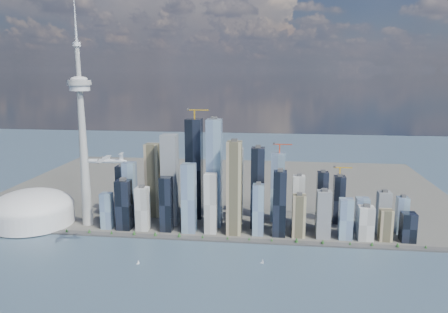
# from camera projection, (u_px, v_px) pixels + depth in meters

# --- Properties ---
(ground) EXTENTS (4000.00, 4000.00, 0.00)m
(ground) POSITION_uv_depth(u_px,v_px,m) (177.00, 294.00, 762.32)
(ground) COLOR #35505E
(ground) RESTS_ON ground
(seawall) EXTENTS (1100.00, 22.00, 4.00)m
(seawall) POSITION_uv_depth(u_px,v_px,m) (201.00, 239.00, 1005.41)
(seawall) COLOR #383838
(seawall) RESTS_ON ground
(land) EXTENTS (1400.00, 900.00, 3.00)m
(land) POSITION_uv_depth(u_px,v_px,m) (225.00, 188.00, 1443.78)
(land) COLOR #4C4C47
(land) RESTS_ON ground
(shoreline_trees) EXTENTS (960.53, 7.20, 8.80)m
(shoreline_trees) POSITION_uv_depth(u_px,v_px,m) (201.00, 236.00, 1004.10)
(shoreline_trees) COLOR #3F2D1E
(shoreline_trees) RESTS_ON seawall
(skyscraper_cluster) EXTENTS (736.00, 142.00, 286.69)m
(skyscraper_cluster) POSITION_uv_depth(u_px,v_px,m) (231.00, 193.00, 1065.97)
(skyscraper_cluster) COLOR black
(skyscraper_cluster) RESTS_ON land
(needle_tower) EXTENTS (56.00, 56.00, 550.50)m
(needle_tower) POSITION_uv_depth(u_px,v_px,m) (82.00, 133.00, 1053.59)
(needle_tower) COLOR #979893
(needle_tower) RESTS_ON land
(dome_stadium) EXTENTS (200.00, 200.00, 86.00)m
(dome_stadium) POSITION_uv_depth(u_px,v_px,m) (33.00, 209.00, 1098.41)
(dome_stadium) COLOR silver
(dome_stadium) RESTS_ON land
(airplane) EXTENTS (80.17, 71.03, 19.54)m
(airplane) POSITION_uv_depth(u_px,v_px,m) (106.00, 160.00, 855.48)
(airplane) COLOR silver
(airplane) RESTS_ON ground
(sailboat_west) EXTENTS (6.46, 3.49, 9.06)m
(sailboat_west) POSITION_uv_depth(u_px,v_px,m) (138.00, 263.00, 878.99)
(sailboat_west) COLOR white
(sailboat_west) RESTS_ON ground
(sailboat_east) EXTENTS (7.63, 4.05, 10.68)m
(sailboat_east) POSITION_uv_depth(u_px,v_px,m) (262.00, 262.00, 881.69)
(sailboat_east) COLOR white
(sailboat_east) RESTS_ON ground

